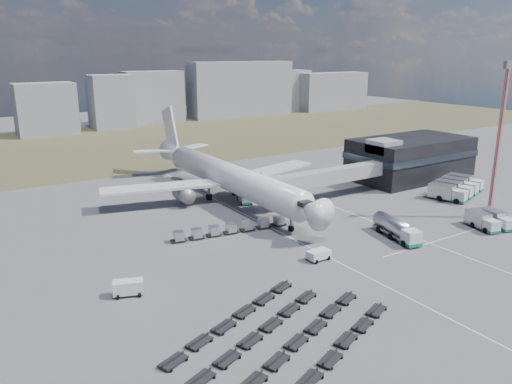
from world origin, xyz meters
TOP-DOWN VIEW (x-y plane):
  - ground at (0.00, 0.00)m, footprint 420.00×420.00m
  - grass_strip at (0.00, 110.00)m, footprint 420.00×90.00m
  - lane_markings at (9.77, 3.00)m, footprint 47.12×110.00m
  - terminal at (47.77, 23.96)m, footprint 30.40×16.40m
  - jet_bridge at (15.90, 20.42)m, footprint 30.30×3.80m
  - airliner at (0.00, 32.38)m, footprint 51.59×64.53m
  - skyline at (30.75, 151.02)m, footprint 297.70×26.34m
  - fuel_tanker at (12.99, -3.43)m, footprint 4.79×10.79m
  - pushback_tug at (-4.00, -3.36)m, footprint 3.59×2.10m
  - utility_van at (-32.17, 1.12)m, footprint 4.22×2.96m
  - catering_truck at (2.17, 28.41)m, footprint 3.86×5.91m
  - service_trucks_near at (31.05, -8.83)m, footprint 7.03×7.84m
  - service_trucks_far at (44.54, 7.87)m, footprint 15.67×11.58m
  - uld_row at (-9.51, 13.72)m, footprint 21.34×4.45m
  - baggage_dollies at (-21.87, -18.30)m, footprint 29.94×23.21m
  - floodlight_mast at (36.50, -5.28)m, footprint 2.72×2.24m

SIDE VIEW (x-z plane):
  - ground at x=0.00m, z-range 0.00..0.00m
  - grass_strip at x=0.00m, z-range 0.00..0.01m
  - lane_markings at x=9.77m, z-range 0.00..0.01m
  - baggage_dollies at x=-21.87m, z-range 0.00..0.73m
  - pushback_tug at x=-4.00m, z-range 0.00..1.56m
  - uld_row at x=-9.51m, z-range 0.16..1.82m
  - utility_van at x=-32.17m, z-range 0.00..2.09m
  - catering_truck at x=2.17m, z-range 0.03..2.55m
  - service_trucks_near at x=31.05m, z-range 0.12..2.81m
  - service_trucks_far at x=44.54m, z-range 0.13..3.25m
  - fuel_tanker at x=12.99m, z-range 0.00..3.38m
  - jet_bridge at x=15.90m, z-range 1.53..8.58m
  - terminal at x=47.77m, z-range -0.25..10.75m
  - airliner at x=0.00m, z-range -3.52..14.10m
  - skyline at x=30.75m, z-range -2.54..23.24m
  - floodlight_mast at x=36.50m, z-range 0.03..29.05m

